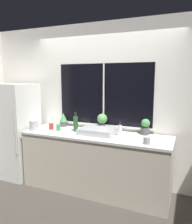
{
  "coord_description": "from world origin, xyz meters",
  "views": [
    {
      "loc": [
        1.32,
        -2.71,
        1.81
      ],
      "look_at": [
        0.02,
        0.34,
        1.28
      ],
      "focal_mm": 35.0,
      "sensor_mm": 36.0,
      "label": 1
    }
  ],
  "objects_px": {
    "soap_bottle": "(120,130)",
    "mug_grey": "(147,141)",
    "bottle_tall": "(76,123)",
    "potted_plant_left": "(63,119)",
    "potted_plant_right": "(145,127)",
    "mug_green": "(58,128)",
    "refrigerator": "(14,130)",
    "potted_plant_center": "(102,120)",
    "kettle": "(34,125)",
    "mug_red": "(51,126)",
    "sink": "(98,131)"
  },
  "relations": [
    {
      "from": "potted_plant_right",
      "to": "potted_plant_center",
      "type": "bearing_deg",
      "value": 180.0
    },
    {
      "from": "soap_bottle",
      "to": "mug_green",
      "type": "relative_size",
      "value": 2.19
    },
    {
      "from": "bottle_tall",
      "to": "mug_grey",
      "type": "relative_size",
      "value": 3.44
    },
    {
      "from": "potted_plant_center",
      "to": "mug_green",
      "type": "xyz_separation_m",
      "value": [
        -0.67,
        -0.3,
        -0.13
      ]
    },
    {
      "from": "mug_red",
      "to": "kettle",
      "type": "distance_m",
      "value": 0.29
    },
    {
      "from": "potted_plant_left",
      "to": "kettle",
      "type": "height_order",
      "value": "potted_plant_left"
    },
    {
      "from": "potted_plant_right",
      "to": "kettle",
      "type": "relative_size",
      "value": 1.34
    },
    {
      "from": "bottle_tall",
      "to": "mug_green",
      "type": "relative_size",
      "value": 3.33
    },
    {
      "from": "potted_plant_left",
      "to": "potted_plant_center",
      "type": "xyz_separation_m",
      "value": [
        0.75,
        -0.0,
        0.04
      ]
    },
    {
      "from": "refrigerator",
      "to": "potted_plant_left",
      "type": "distance_m",
      "value": 0.94
    },
    {
      "from": "refrigerator",
      "to": "potted_plant_left",
      "type": "relative_size",
      "value": 6.86
    },
    {
      "from": "potted_plant_center",
      "to": "mug_grey",
      "type": "relative_size",
      "value": 3.04
    },
    {
      "from": "potted_plant_left",
      "to": "soap_bottle",
      "type": "bearing_deg",
      "value": -10.35
    },
    {
      "from": "potted_plant_left",
      "to": "mug_grey",
      "type": "xyz_separation_m",
      "value": [
        1.58,
        -0.47,
        -0.08
      ]
    },
    {
      "from": "potted_plant_left",
      "to": "bottle_tall",
      "type": "distance_m",
      "value": 0.44
    },
    {
      "from": "bottle_tall",
      "to": "mug_green",
      "type": "distance_m",
      "value": 0.31
    },
    {
      "from": "soap_bottle",
      "to": "mug_red",
      "type": "relative_size",
      "value": 2.01
    },
    {
      "from": "mug_green",
      "to": "mug_grey",
      "type": "relative_size",
      "value": 1.03
    },
    {
      "from": "bottle_tall",
      "to": "mug_green",
      "type": "bearing_deg",
      "value": -167.91
    },
    {
      "from": "sink",
      "to": "kettle",
      "type": "xyz_separation_m",
      "value": [
        -1.07,
        -0.21,
        0.04
      ]
    },
    {
      "from": "sink",
      "to": "potted_plant_center",
      "type": "height_order",
      "value": "sink"
    },
    {
      "from": "potted_plant_center",
      "to": "kettle",
      "type": "distance_m",
      "value": 1.15
    },
    {
      "from": "mug_red",
      "to": "kettle",
      "type": "bearing_deg",
      "value": -144.15
    },
    {
      "from": "potted_plant_right",
      "to": "mug_grey",
      "type": "xyz_separation_m",
      "value": [
        0.11,
        -0.47,
        -0.08
      ]
    },
    {
      "from": "bottle_tall",
      "to": "mug_grey",
      "type": "xyz_separation_m",
      "value": [
        1.2,
        -0.24,
        -0.09
      ]
    },
    {
      "from": "refrigerator",
      "to": "potted_plant_center",
      "type": "relative_size",
      "value": 6.01
    },
    {
      "from": "potted_plant_right",
      "to": "soap_bottle",
      "type": "xyz_separation_m",
      "value": [
        -0.35,
        -0.21,
        -0.04
      ]
    },
    {
      "from": "refrigerator",
      "to": "mug_green",
      "type": "relative_size",
      "value": 17.77
    },
    {
      "from": "mug_grey",
      "to": "mug_green",
      "type": "bearing_deg",
      "value": 173.16
    },
    {
      "from": "refrigerator",
      "to": "sink",
      "type": "bearing_deg",
      "value": 2.67
    },
    {
      "from": "potted_plant_right",
      "to": "mug_red",
      "type": "distance_m",
      "value": 1.56
    },
    {
      "from": "soap_bottle",
      "to": "mug_grey",
      "type": "height_order",
      "value": "soap_bottle"
    },
    {
      "from": "soap_bottle",
      "to": "bottle_tall",
      "type": "height_order",
      "value": "bottle_tall"
    },
    {
      "from": "refrigerator",
      "to": "potted_plant_left",
      "type": "bearing_deg",
      "value": 20.17
    },
    {
      "from": "potted_plant_left",
      "to": "potted_plant_right",
      "type": "bearing_deg",
      "value": -0.0
    },
    {
      "from": "potted_plant_center",
      "to": "refrigerator",
      "type": "bearing_deg",
      "value": -168.94
    },
    {
      "from": "refrigerator",
      "to": "potted_plant_right",
      "type": "bearing_deg",
      "value": 7.7
    },
    {
      "from": "bottle_tall",
      "to": "mug_green",
      "type": "height_order",
      "value": "bottle_tall"
    },
    {
      "from": "potted_plant_right",
      "to": "mug_grey",
      "type": "height_order",
      "value": "potted_plant_right"
    },
    {
      "from": "potted_plant_center",
      "to": "soap_bottle",
      "type": "xyz_separation_m",
      "value": [
        0.37,
        -0.21,
        -0.09
      ]
    },
    {
      "from": "refrigerator",
      "to": "kettle",
      "type": "bearing_deg",
      "value": -13.53
    },
    {
      "from": "potted_plant_right",
      "to": "mug_green",
      "type": "bearing_deg",
      "value": -167.97
    },
    {
      "from": "sink",
      "to": "kettle",
      "type": "relative_size",
      "value": 2.95
    },
    {
      "from": "soap_bottle",
      "to": "mug_red",
      "type": "xyz_separation_m",
      "value": [
        -1.19,
        -0.08,
        -0.04
      ]
    },
    {
      "from": "potted_plant_right",
      "to": "mug_green",
      "type": "distance_m",
      "value": 1.42
    },
    {
      "from": "mug_grey",
      "to": "kettle",
      "type": "height_order",
      "value": "kettle"
    },
    {
      "from": "sink",
      "to": "potted_plant_center",
      "type": "distance_m",
      "value": 0.27
    },
    {
      "from": "refrigerator",
      "to": "mug_red",
      "type": "height_order",
      "value": "refrigerator"
    },
    {
      "from": "mug_grey",
      "to": "potted_plant_center",
      "type": "bearing_deg",
      "value": 150.13
    },
    {
      "from": "mug_grey",
      "to": "bottle_tall",
      "type": "bearing_deg",
      "value": 168.62
    }
  ]
}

